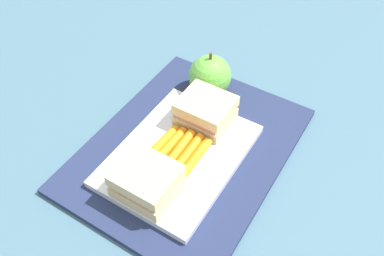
{
  "coord_description": "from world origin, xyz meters",
  "views": [
    {
      "loc": [
        -0.34,
        -0.22,
        0.5
      ],
      "look_at": [
        0.01,
        0.0,
        0.04
      ],
      "focal_mm": 38.17,
      "sensor_mm": 36.0,
      "label": 1
    }
  ],
  "objects_px": {
    "sandwich_half_right": "(206,111)",
    "carrot_sticks_bundle": "(179,150)",
    "food_tray": "(179,155)",
    "sandwich_half_left": "(147,181)",
    "apple": "(210,76)"
  },
  "relations": [
    {
      "from": "sandwich_half_right",
      "to": "carrot_sticks_bundle",
      "type": "bearing_deg",
      "value": -179.99
    },
    {
      "from": "sandwich_half_right",
      "to": "food_tray",
      "type": "bearing_deg",
      "value": 180.0
    },
    {
      "from": "sandwich_half_left",
      "to": "apple",
      "type": "bearing_deg",
      "value": 8.64
    },
    {
      "from": "food_tray",
      "to": "apple",
      "type": "xyz_separation_m",
      "value": [
        0.15,
        0.03,
        0.03
      ]
    },
    {
      "from": "sandwich_half_right",
      "to": "carrot_sticks_bundle",
      "type": "height_order",
      "value": "sandwich_half_right"
    },
    {
      "from": "food_tray",
      "to": "carrot_sticks_bundle",
      "type": "xyz_separation_m",
      "value": [
        0.0,
        -0.0,
        0.01
      ]
    },
    {
      "from": "food_tray",
      "to": "sandwich_half_left",
      "type": "distance_m",
      "value": 0.08
    },
    {
      "from": "sandwich_half_right",
      "to": "apple",
      "type": "xyz_separation_m",
      "value": [
        0.07,
        0.03,
        0.0
      ]
    },
    {
      "from": "sandwich_half_right",
      "to": "apple",
      "type": "distance_m",
      "value": 0.08
    },
    {
      "from": "food_tray",
      "to": "apple",
      "type": "height_order",
      "value": "apple"
    },
    {
      "from": "food_tray",
      "to": "sandwich_half_left",
      "type": "bearing_deg",
      "value": 180.0
    },
    {
      "from": "food_tray",
      "to": "sandwich_half_right",
      "type": "relative_size",
      "value": 2.88
    },
    {
      "from": "food_tray",
      "to": "apple",
      "type": "bearing_deg",
      "value": 12.98
    },
    {
      "from": "sandwich_half_right",
      "to": "apple",
      "type": "bearing_deg",
      "value": 25.49
    },
    {
      "from": "apple",
      "to": "sandwich_half_right",
      "type": "bearing_deg",
      "value": -154.51
    }
  ]
}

